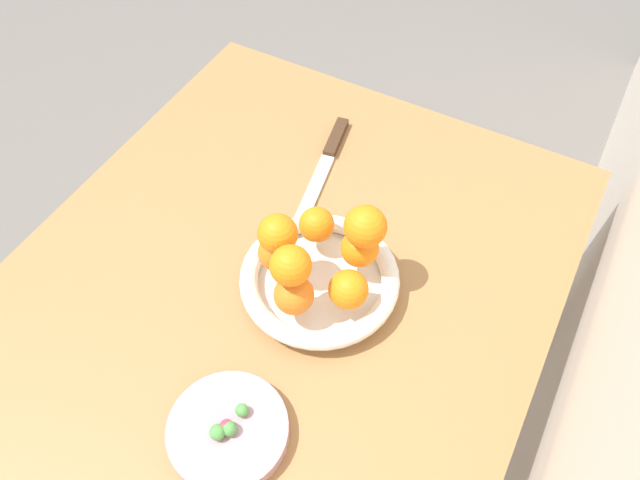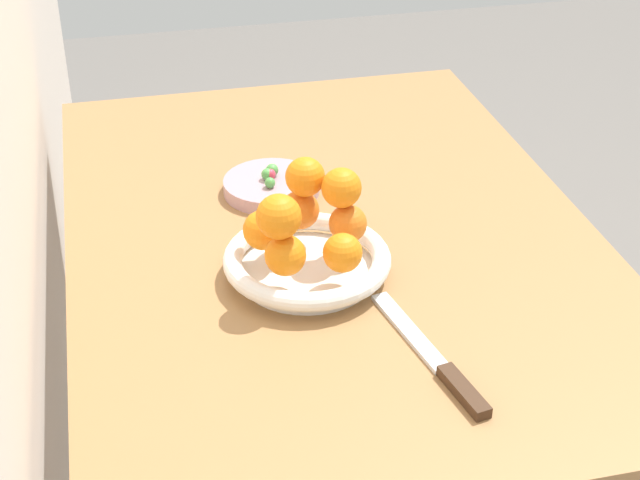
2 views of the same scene
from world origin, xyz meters
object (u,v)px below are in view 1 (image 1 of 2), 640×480
orange_6 (365,227)px  candy_ball_1 (242,410)px  candy_ball_3 (217,432)px  knife (325,163)px  candy_ball_0 (229,429)px  candy_ball_2 (227,426)px  orange_7 (291,266)px  fruit_bowl (320,280)px  orange_5 (278,234)px  dining_table (248,361)px  orange_3 (278,253)px  orange_1 (360,248)px  orange_0 (348,289)px  candy_dish (228,431)px  orange_2 (317,225)px  orange_4 (294,295)px

orange_6 → candy_ball_1: bearing=-7.7°
candy_ball_3 → knife: bearing=-167.2°
candy_ball_3 → knife: size_ratio=0.08×
candy_ball_0 → candy_ball_2: size_ratio=1.05×
orange_7 → candy_ball_2: size_ratio=3.09×
fruit_bowl → orange_5: (0.02, -0.05, 0.10)m
candy_ball_2 → candy_ball_3: (0.01, -0.01, 0.00)m
dining_table → orange_3: bearing=178.3°
orange_1 → knife: bearing=-140.1°
orange_1 → candy_ball_3: size_ratio=2.71×
dining_table → candy_ball_2: bearing=26.7°
orange_0 → candy_ball_2: orange_0 is taller
orange_6 → fruit_bowl: bearing=-46.6°
candy_ball_3 → orange_1: bearing=172.7°
orange_6 → candy_ball_3: bearing=-8.7°
fruit_bowl → candy_ball_1: 0.22m
candy_dish → candy_ball_2: (0.00, 0.00, 0.02)m
orange_2 → candy_dish: bearing=7.3°
orange_7 → candy_ball_0: orange_7 is taller
orange_2 → candy_ball_1: orange_2 is taller
fruit_bowl → candy_dish: 0.24m
candy_dish → orange_5: size_ratio=2.77×
fruit_bowl → orange_3: (0.01, -0.06, 0.04)m
candy_ball_2 → knife: (-0.47, -0.11, -0.03)m
orange_6 → orange_7: (0.10, -0.06, -0.00)m
fruit_bowl → knife: bearing=-153.9°
orange_5 → candy_ball_2: (0.22, 0.06, -0.09)m
dining_table → orange_2: size_ratio=21.27×
candy_ball_1 → dining_table: bearing=-145.9°
orange_5 → candy_ball_1: size_ratio=3.26×
orange_1 → candy_ball_3: 0.31m
orange_5 → candy_ball_1: 0.23m
orange_2 → candy_ball_0: orange_2 is taller
orange_0 → dining_table: bearing=-51.1°
candy_dish → orange_0: 0.23m
orange_3 → candy_ball_0: (0.23, 0.07, -0.03)m
orange_3 → orange_7: bearing=47.5°
dining_table → fruit_bowl: (-0.11, 0.06, 0.11)m
orange_0 → candy_ball_2: (0.22, -0.05, -0.04)m
orange_7 → orange_2: bearing=-167.8°
orange_2 → orange_3: size_ratio=0.99×
orange_4 → candy_ball_3: bearing=1.1°
dining_table → orange_0: size_ratio=20.32×
orange_2 → orange_7: orange_7 is taller
orange_0 → orange_3: (-0.01, -0.11, -0.00)m
orange_5 → orange_6: (-0.06, 0.10, 0.00)m
orange_2 → candy_ball_2: orange_2 is taller
orange_2 → candy_ball_3: orange_2 is taller
orange_2 → dining_table: bearing=-8.4°
orange_5 → dining_table: bearing=-5.0°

